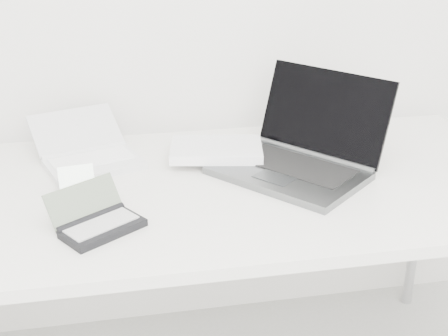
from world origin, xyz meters
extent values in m
cube|color=white|center=(0.00, 1.55, 0.71)|extent=(1.60, 0.80, 0.03)
cylinder|color=silver|center=(0.75, 1.90, 0.35)|extent=(0.04, 0.04, 0.70)
cube|color=#595C5F|center=(0.15, 1.56, 0.74)|extent=(0.44, 0.46, 0.02)
cube|color=black|center=(0.18, 1.58, 0.75)|extent=(0.31, 0.33, 0.00)
cube|color=black|center=(0.28, 1.67, 0.86)|extent=(0.31, 0.35, 0.23)
cylinder|color=#595C5F|center=(0.25, 1.64, 0.75)|extent=(0.26, 0.30, 0.02)
cube|color=#3B3E40|center=(0.10, 1.51, 0.75)|extent=(0.11, 0.12, 0.00)
cube|color=white|center=(-0.02, 1.70, 0.76)|extent=(0.28, 0.21, 0.03)
cube|color=white|center=(-0.02, 1.70, 0.78)|extent=(0.27, 0.21, 0.00)
cube|color=white|center=(-0.35, 1.71, 0.74)|extent=(0.29, 0.24, 0.02)
cube|color=white|center=(-0.36, 1.73, 0.75)|extent=(0.24, 0.17, 0.00)
cube|color=silver|center=(-0.40, 1.86, 0.79)|extent=(0.28, 0.21, 0.09)
cylinder|color=white|center=(-0.38, 1.79, 0.75)|extent=(0.24, 0.10, 0.02)
cube|color=#BCBCC1|center=(-0.39, 1.51, 0.74)|extent=(0.10, 0.08, 0.01)
cube|color=silver|center=(-0.39, 1.51, 0.74)|extent=(0.07, 0.05, 0.00)
cube|color=gray|center=(-0.40, 1.56, 0.77)|extent=(0.09, 0.04, 0.06)
cylinder|color=#BCBCC1|center=(-0.39, 1.55, 0.74)|extent=(0.09, 0.03, 0.01)
cube|color=black|center=(-0.34, 1.35, 0.74)|extent=(0.20, 0.18, 0.02)
cube|color=#9F9F9F|center=(-0.34, 1.35, 0.75)|extent=(0.17, 0.14, 0.00)
cube|color=slate|center=(-0.38, 1.41, 0.78)|extent=(0.18, 0.14, 0.07)
cylinder|color=black|center=(-0.36, 1.39, 0.75)|extent=(0.16, 0.11, 0.02)
camera|label=1|loc=(-0.30, 0.10, 1.42)|focal=50.00mm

